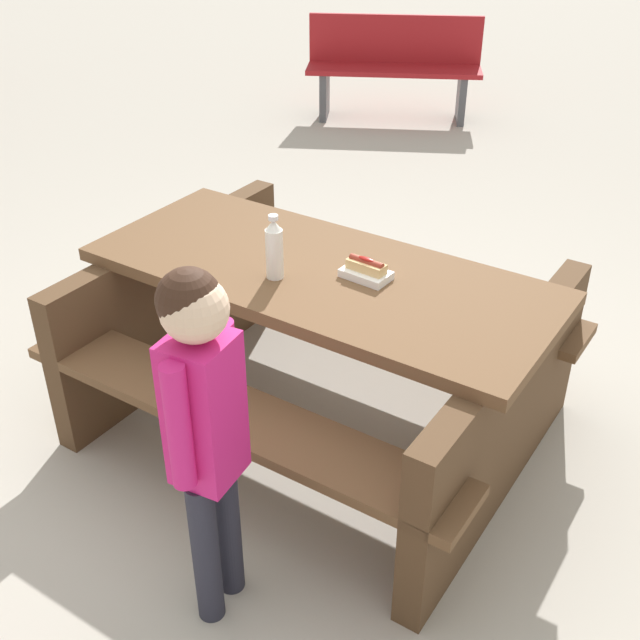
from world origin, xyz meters
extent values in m
plane|color=#ADA599|center=(0.00, 0.00, 0.00)|extent=(30.00, 30.00, 0.00)
cube|color=brown|center=(0.00, 0.00, 0.72)|extent=(1.85, 0.89, 0.05)
cube|color=brown|center=(-0.04, 0.56, 0.43)|extent=(1.82, 0.41, 0.04)
cube|color=brown|center=(0.04, -0.56, 0.43)|extent=(1.82, 0.41, 0.04)
cube|color=#4D3520|center=(0.78, 0.06, 0.35)|extent=(0.20, 1.40, 0.70)
cube|color=#4D3520|center=(-0.78, -0.06, 0.35)|extent=(0.20, 1.40, 0.70)
cylinder|color=silver|center=(-0.10, -0.15, 0.85)|extent=(0.07, 0.07, 0.19)
cone|color=silver|center=(-0.10, -0.15, 0.96)|extent=(0.06, 0.06, 0.04)
cylinder|color=silver|center=(-0.10, -0.15, 0.99)|extent=(0.04, 0.04, 0.02)
cube|color=white|center=(0.18, 0.05, 0.77)|extent=(0.18, 0.11, 0.03)
cube|color=#D8B272|center=(0.18, 0.05, 0.80)|extent=(0.15, 0.06, 0.04)
cylinder|color=maroon|center=(0.18, 0.05, 0.82)|extent=(0.14, 0.03, 0.03)
ellipsoid|color=maroon|center=(0.18, 0.05, 0.83)|extent=(0.07, 0.02, 0.01)
cylinder|color=#262633|center=(0.28, -0.85, 0.28)|extent=(0.09, 0.09, 0.55)
cylinder|color=#262633|center=(0.30, -0.97, 0.28)|extent=(0.09, 0.09, 0.55)
cube|color=#D11E72|center=(0.29, -0.91, 0.79)|extent=(0.20, 0.21, 0.47)
cylinder|color=#D11E72|center=(0.27, -0.80, 0.81)|extent=(0.07, 0.07, 0.40)
cylinder|color=#D11E72|center=(0.31, -1.03, 0.81)|extent=(0.07, 0.07, 0.40)
sphere|color=beige|center=(0.29, -0.91, 1.11)|extent=(0.18, 0.18, 0.18)
sphere|color=#331E14|center=(0.28, -0.91, 1.14)|extent=(0.18, 0.18, 0.18)
cube|color=maroon|center=(-2.09, 3.80, 0.43)|extent=(1.49, 1.13, 0.04)
cube|color=maroon|center=(-2.19, 3.95, 0.65)|extent=(1.30, 0.82, 0.40)
cube|color=#4C4C51|center=(-2.60, 3.48, 0.21)|extent=(0.24, 0.34, 0.41)
cube|color=#4C4C51|center=(-1.58, 4.11, 0.21)|extent=(0.24, 0.34, 0.41)
camera|label=1|loc=(1.59, -2.09, 2.14)|focal=44.08mm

